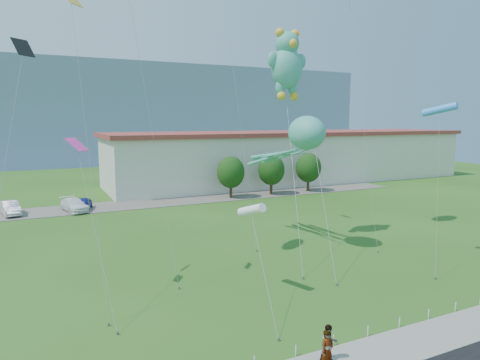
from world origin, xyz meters
name	(u,v)px	position (x,y,z in m)	size (l,w,h in m)	color
ground	(333,328)	(0.00, 0.00, 0.00)	(160.00, 160.00, 0.00)	#295517
sidewalk	(373,355)	(0.00, -2.75, 0.05)	(80.00, 2.50, 0.10)	gray
parking_strip	(153,203)	(0.00, 35.00, 0.03)	(70.00, 6.00, 0.06)	#59544C
hill_ridge	(79,112)	(0.00, 120.00, 12.50)	(160.00, 50.00, 25.00)	gray
warehouse	(294,156)	(26.00, 44.00, 4.12)	(61.00, 15.00, 8.20)	beige
rope_fence	(351,335)	(0.00, -1.30, 0.25)	(26.05, 0.05, 0.50)	white
tree_near	(231,172)	(10.00, 34.00, 3.39)	(3.60, 3.60, 5.47)	#3F2B19
tree_mid	(271,170)	(16.00, 34.00, 3.39)	(3.60, 3.60, 5.47)	#3F2B19
tree_far	(308,168)	(22.00, 34.00, 3.39)	(3.60, 3.60, 5.47)	#3F2B19
pedestrian_left	(327,350)	(-2.50, -2.80, 0.92)	(0.60, 0.39, 1.64)	gray
pedestrian_right	(329,343)	(-2.08, -2.36, 0.89)	(0.77, 0.60, 1.58)	gray
parked_car_silver	(11,208)	(-15.26, 34.95, 0.79)	(1.55, 4.44, 1.46)	silver
parked_car_white	(74,205)	(-9.02, 34.04, 0.76)	(1.96, 4.83, 1.40)	white
parked_car_blue	(83,204)	(-8.03, 34.33, 0.72)	(1.55, 3.86, 1.31)	navy
octopus_kite	(296,143)	(5.74, 12.31, 8.29)	(3.46, 13.62, 10.36)	teal
teddy_bear_kite	(287,63)	(5.88, 14.07, 14.52)	(5.33, 9.19, 17.14)	teal
small_kite_cyan	(440,111)	(12.26, 4.80, 10.66)	(2.68, 3.62, 11.18)	#389BFF
small_kite_black	(18,79)	(-13.15, 10.53, 12.20)	(3.39, 6.09, 14.40)	black
small_kite_pink	(80,162)	(-10.36, 8.96, 7.80)	(1.58, 6.34, 9.13)	#F937A8
small_kite_white	(251,211)	(-1.74, 5.34, 4.97)	(1.58, 6.45, 5.44)	white
small_kite_yellow	(76,40)	(-10.27, 9.06, 14.24)	(1.29, 5.41, 16.90)	gold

